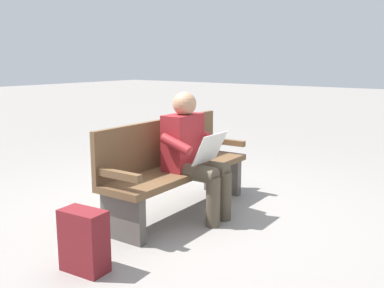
% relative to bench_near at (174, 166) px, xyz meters
% --- Properties ---
extents(ground_plane, '(40.00, 40.00, 0.00)m').
position_rel_bench_near_xyz_m(ground_plane, '(-0.00, 0.07, -0.46)').
color(ground_plane, gray).
extents(bench_near, '(1.82, 0.55, 0.90)m').
position_rel_bench_near_xyz_m(bench_near, '(0.00, 0.00, 0.00)').
color(bench_near, brown).
rests_on(bench_near, ground).
extents(person_seated, '(0.58, 0.58, 1.18)m').
position_rel_bench_near_xyz_m(person_seated, '(0.01, 0.23, 0.17)').
color(person_seated, maroon).
rests_on(person_seated, ground).
extents(backpack, '(0.25, 0.35, 0.45)m').
position_rel_bench_near_xyz_m(backpack, '(1.33, 0.27, -0.24)').
color(backpack, maroon).
rests_on(backpack, ground).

